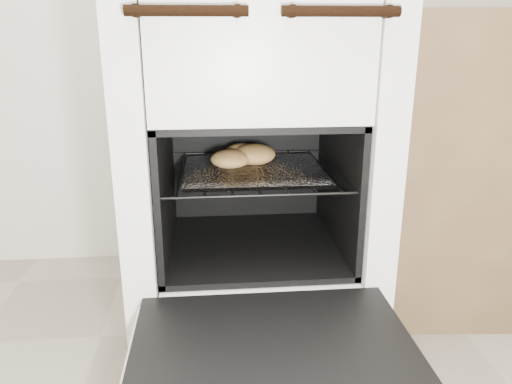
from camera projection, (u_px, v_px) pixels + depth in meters
stove at (251, 157)px, 1.36m from camera, size 0.62×0.70×0.96m
oven_door at (274, 357)px, 0.95m from camera, size 0.56×0.44×0.04m
oven_rack at (253, 171)px, 1.31m from camera, size 0.45×0.44×0.01m
foil_sheet at (254, 171)px, 1.28m from camera, size 0.35×0.31×0.01m
baked_rolls at (244, 155)px, 1.33m from camera, size 0.20×0.19×0.05m
counter at (500, 160)px, 1.51m from camera, size 0.89×0.63×0.85m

